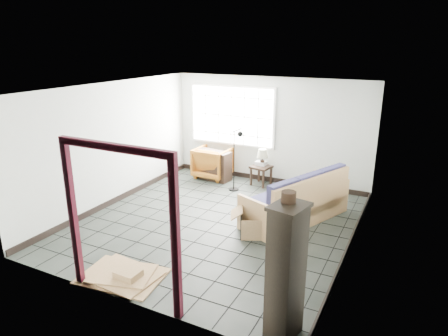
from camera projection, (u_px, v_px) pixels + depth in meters
The scene contains 15 objects.
ground at pixel (217, 223), 7.80m from camera, with size 5.50×5.50×0.00m, color black.
room_shell at pixel (218, 139), 7.32m from camera, with size 5.02×5.52×2.61m.
window_panel at pixel (232, 116), 10.05m from camera, with size 2.32×0.08×1.52m.
doorway_trim at pixel (119, 206), 5.09m from camera, with size 1.80×0.08×2.20m.
futon_sofa at pixel (298, 203), 7.79m from camera, with size 1.71×2.46×1.02m.
armchair at pixel (213, 161), 10.30m from camera, with size 0.85×0.80×0.87m, color #995416.
side_table at pixel (261, 169), 9.74m from camera, with size 0.52×0.52×0.49m.
table_lamp at pixel (263, 154), 9.64m from camera, with size 0.35×0.35×0.42m.
projector at pixel (261, 163), 9.78m from camera, with size 0.27×0.21×0.09m.
floor_lamp at pixel (237, 158), 9.19m from camera, with size 0.41×0.32×1.54m.
console_shelf at pixel (213, 165), 10.18m from camera, with size 1.00×0.50×0.75m.
tall_shelf at pixel (286, 272), 4.58m from camera, with size 0.44×0.52×1.68m.
pot at pixel (289, 197), 4.38m from camera, with size 0.20×0.20×0.12m.
open_box at pixel (256, 225), 7.25m from camera, with size 1.03×0.80×0.53m.
cardboard_pile at pixel (123, 275), 5.96m from camera, with size 1.31×0.99×0.18m.
Camera 1 is at (3.32, -6.29, 3.37)m, focal length 32.00 mm.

